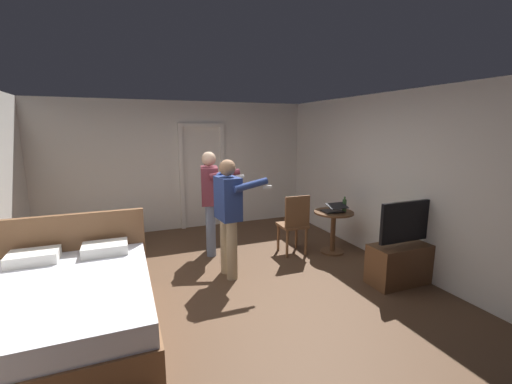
# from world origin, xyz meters

# --- Properties ---
(ground_plane) EXTENTS (6.05, 6.05, 0.00)m
(ground_plane) POSITION_xyz_m (0.00, 0.00, 0.00)
(ground_plane) COLOR brown
(wall_back) EXTENTS (5.50, 0.12, 2.56)m
(wall_back) POSITION_xyz_m (0.00, 2.81, 1.28)
(wall_back) COLOR silver
(wall_back) RESTS_ON ground_plane
(wall_right) EXTENTS (0.12, 5.74, 2.56)m
(wall_right) POSITION_xyz_m (2.69, 0.00, 1.28)
(wall_right) COLOR silver
(wall_right) RESTS_ON ground_plane
(doorway_frame) EXTENTS (0.93, 0.08, 2.13)m
(doorway_frame) POSITION_xyz_m (0.43, 2.73, 1.22)
(doorway_frame) COLOR white
(doorway_frame) RESTS_ON ground_plane
(bed) EXTENTS (1.65, 2.06, 1.02)m
(bed) POSITION_xyz_m (-1.70, -0.45, 0.30)
(bed) COLOR brown
(bed) RESTS_ON ground_plane
(tv_flatscreen) EXTENTS (1.00, 0.40, 1.12)m
(tv_flatscreen) POSITION_xyz_m (2.33, -0.82, 0.33)
(tv_flatscreen) COLOR brown
(tv_flatscreen) RESTS_ON ground_plane
(side_table) EXTENTS (0.64, 0.64, 0.70)m
(side_table) POSITION_xyz_m (2.07, 0.45, 0.47)
(side_table) COLOR brown
(side_table) RESTS_ON ground_plane
(laptop) EXTENTS (0.32, 0.33, 0.16)m
(laptop) POSITION_xyz_m (2.04, 0.40, 0.75)
(laptop) COLOR black
(laptop) RESTS_ON side_table
(bottle_on_table) EXTENTS (0.06, 0.06, 0.25)m
(bottle_on_table) POSITION_xyz_m (2.21, 0.37, 0.81)
(bottle_on_table) COLOR #34572C
(bottle_on_table) RESTS_ON side_table
(wooden_chair) EXTENTS (0.43, 0.43, 0.99)m
(wooden_chair) POSITION_xyz_m (1.44, 0.62, 0.54)
(wooden_chair) COLOR brown
(wooden_chair) RESTS_ON ground_plane
(person_blue_shirt) EXTENTS (0.70, 0.57, 1.63)m
(person_blue_shirt) POSITION_xyz_m (0.22, 0.25, 0.94)
(person_blue_shirt) COLOR tan
(person_blue_shirt) RESTS_ON ground_plane
(person_striped_shirt) EXTENTS (0.63, 0.70, 1.67)m
(person_striped_shirt) POSITION_xyz_m (0.20, 1.18, 0.97)
(person_striped_shirt) COLOR slate
(person_striped_shirt) RESTS_ON ground_plane
(suitcase_dark) EXTENTS (0.60, 0.42, 0.36)m
(suitcase_dark) POSITION_xyz_m (-1.21, 2.07, 0.18)
(suitcase_dark) COLOR #1E2D38
(suitcase_dark) RESTS_ON ground_plane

